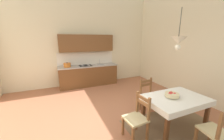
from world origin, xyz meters
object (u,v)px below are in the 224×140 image
Objects in this scene: fruit_bowl at (172,95)px; pendant_lamp at (178,41)px; dining_table at (175,103)px; kitchen_cabinetry at (88,66)px; dining_chair_camera_side at (217,132)px; dining_chair_tv_side at (137,118)px; dining_chair_kitchen_side at (149,96)px.

pendant_lamp is at bearing -123.21° from fruit_bowl.
pendant_lamp is at bearing 171.11° from dining_table.
dining_chair_camera_side is at bearing -75.32° from kitchen_cabinetry.
kitchen_cabinetry is 3.96m from pendant_lamp.
dining_table is 0.98m from dining_chair_tv_side.
fruit_bowl is at bearing 56.79° from pendant_lamp.
dining_chair_tv_side reaches higher than dining_table.
dining_table is 1.46× the size of dining_chair_camera_side.
kitchen_cabinetry is 3.13× the size of pendant_lamp.
fruit_bowl reaches higher than dining_table.
pendant_lamp is (1.01, -3.66, 1.13)m from kitchen_cabinetry.
dining_chair_kitchen_side is at bearing 88.03° from fruit_bowl.
dining_table is at bearing 94.75° from dining_chair_camera_side.
dining_table is 0.21m from fruit_bowl.
kitchen_cabinetry is 8.39× the size of fruit_bowl.
dining_table is at bearing -85.93° from dining_chair_kitchen_side.
dining_chair_kitchen_side is at bearing 94.07° from dining_table.
dining_chair_tv_side is 1.00× the size of dining_chair_camera_side.
kitchen_cabinetry reaches higher than dining_chair_camera_side.
dining_table is 1.46× the size of dining_chair_kitchen_side.
fruit_bowl is 1.17m from pendant_lamp.
dining_chair_camera_side is (0.07, -0.84, -0.18)m from dining_table.
dining_chair_kitchen_side reaches higher than fruit_bowl.
dining_chair_tv_side is at bearing 177.54° from fruit_bowl.
dining_chair_camera_side is (1.03, -0.92, 0.00)m from dining_chair_tv_side.
dining_chair_kitchen_side and dining_chair_tv_side have the same top height.
dining_chair_camera_side is 3.10× the size of fruit_bowl.
pendant_lamp is (-0.10, 0.02, 1.36)m from dining_table.
kitchen_cabinetry reaches higher than dining_table.
dining_chair_tv_side is (-0.90, -0.76, 0.00)m from dining_chair_kitchen_side.
fruit_bowl is at bearing -74.25° from kitchen_cabinetry.
dining_chair_tv_side is 1.16× the size of pendant_lamp.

